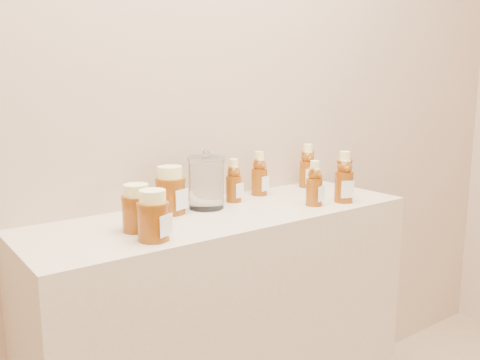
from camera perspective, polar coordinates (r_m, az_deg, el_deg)
wall_back at (r=1.65m, az=-5.84°, el=13.11°), size 3.50×0.02×2.70m
display_table at (r=1.70m, az=-1.57°, el=-18.49°), size 1.20×0.40×0.90m
bear_bottle_back_left at (r=1.65m, az=-0.71°, el=0.27°), size 0.06×0.06×0.16m
bear_bottle_back_mid at (r=1.75m, az=2.18°, el=1.06°), size 0.07×0.07×0.17m
bear_bottle_back_right at (r=1.90m, az=7.59°, el=1.92°), size 0.08×0.08×0.18m
bear_bottle_front_left at (r=1.62m, az=8.35°, el=-0.04°), size 0.07×0.07×0.16m
bear_bottle_front_right at (r=1.68m, az=11.63°, el=0.71°), size 0.09×0.09×0.19m
honey_jar_left at (r=1.35m, az=-11.53°, el=-3.07°), size 0.09×0.09×0.12m
honey_jar_back at (r=1.52m, az=-7.82°, el=-1.13°), size 0.12×0.12×0.14m
honey_jar_front at (r=1.27m, az=-9.73°, el=-3.93°), size 0.11×0.11×0.13m
glass_canister at (r=1.57m, az=-3.83°, el=-0.02°), size 0.12×0.12×0.18m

